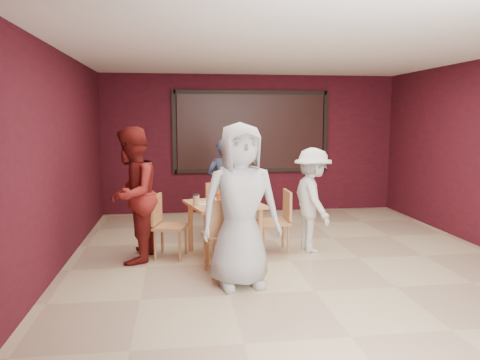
{
  "coord_description": "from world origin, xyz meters",
  "views": [
    {
      "loc": [
        -1.5,
        -5.99,
        1.92
      ],
      "look_at": [
        -0.64,
        0.39,
        1.07
      ],
      "focal_mm": 35.0,
      "sensor_mm": 36.0,
      "label": 1
    }
  ],
  "objects": [
    {
      "name": "diner_left",
      "position": [
        -2.11,
        0.29,
        0.91
      ],
      "size": [
        0.85,
        1.0,
        1.81
      ],
      "primitive_type": "imported",
      "rotation": [
        0.0,
        0.0,
        -1.78
      ],
      "color": "maroon",
      "rests_on": "floor"
    },
    {
      "name": "chair_right",
      "position": [
        -0.07,
        0.46,
        0.51
      ],
      "size": [
        0.43,
        0.43,
        0.9
      ],
      "color": "#AE6C43",
      "rests_on": "floor"
    },
    {
      "name": "chair_back",
      "position": [
        -0.82,
        1.24,
        0.52
      ],
      "size": [
        0.57,
        0.57,
        0.91
      ],
      "color": "#AE6C43",
      "rests_on": "floor"
    },
    {
      "name": "diner_right",
      "position": [
        0.42,
        0.46,
        0.75
      ],
      "size": [
        0.65,
        1.02,
        1.5
      ],
      "primitive_type": "imported",
      "rotation": [
        0.0,
        0.0,
        1.66
      ],
      "color": "silver",
      "rests_on": "floor"
    },
    {
      "name": "window_blinds",
      "position": [
        0.0,
        3.45,
        1.65
      ],
      "size": [
        3.0,
        0.02,
        1.5
      ],
      "primitive_type": "cube",
      "color": "black"
    },
    {
      "name": "dining_table",
      "position": [
        -0.87,
        0.39,
        0.66
      ],
      "size": [
        1.16,
        1.16,
        0.9
      ],
      "color": "tan",
      "rests_on": "floor"
    },
    {
      "name": "diner_front",
      "position": [
        -0.8,
        -0.83,
        0.94
      ],
      "size": [
        1.0,
        0.73,
        1.88
      ],
      "primitive_type": "imported",
      "rotation": [
        0.0,
        0.0,
        0.15
      ],
      "color": "#AEAEAE",
      "rests_on": "floor"
    },
    {
      "name": "chair_front",
      "position": [
        -0.93,
        -0.47,
        0.55
      ],
      "size": [
        0.55,
        0.55,
        0.97
      ],
      "color": "#AE6C43",
      "rests_on": "floor"
    },
    {
      "name": "floor",
      "position": [
        0.0,
        0.0,
        0.0
      ],
      "size": [
        7.0,
        7.0,
        0.0
      ],
      "primitive_type": "plane",
      "color": "#C3B087",
      "rests_on": "ground"
    },
    {
      "name": "chair_left",
      "position": [
        -1.69,
        0.41,
        0.5
      ],
      "size": [
        0.52,
        0.52,
        0.88
      ],
      "color": "#AE6C43",
      "rests_on": "floor"
    },
    {
      "name": "diner_back",
      "position": [
        -0.74,
        1.61,
        0.8
      ],
      "size": [
        0.65,
        0.49,
        1.6
      ],
      "primitive_type": "imported",
      "rotation": [
        0.0,
        0.0,
        2.94
      ],
      "color": "#29314A",
      "rests_on": "floor"
    }
  ]
}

